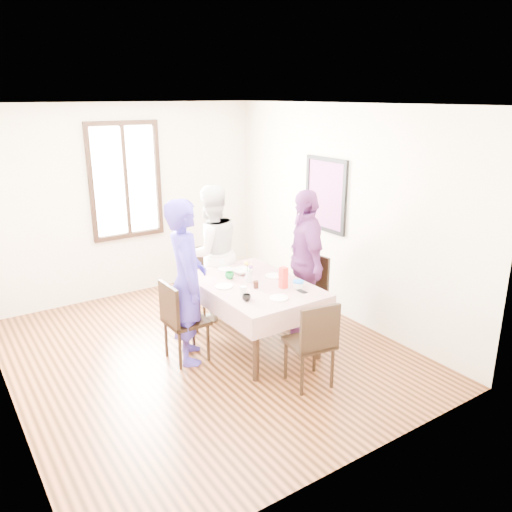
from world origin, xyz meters
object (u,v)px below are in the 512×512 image
(chair_right, at_px, (305,293))
(person_far, at_px, (211,253))
(chair_far, at_px, (211,283))
(person_left, at_px, (186,282))
(chair_near, at_px, (309,342))
(person_right, at_px, (304,261))
(chair_left, at_px, (186,321))
(dining_table, at_px, (254,315))

(chair_right, xyz_separation_m, person_far, (-0.79, 0.93, 0.41))
(chair_far, relative_size, person_far, 0.52)
(chair_right, distance_m, person_left, 1.62)
(chair_near, bearing_deg, person_far, 99.51)
(person_far, height_order, person_right, person_right)
(chair_near, bearing_deg, person_right, 63.19)
(person_far, bearing_deg, chair_far, -87.88)
(chair_left, height_order, chair_near, same)
(person_left, relative_size, person_right, 1.03)
(dining_table, height_order, person_left, person_left)
(person_left, height_order, person_far, person_left)
(chair_near, height_order, person_left, person_left)
(dining_table, bearing_deg, person_far, 90.00)
(chair_near, bearing_deg, chair_left, 134.31)
(chair_near, height_order, person_far, person_far)
(chair_left, distance_m, person_right, 1.61)
(chair_left, relative_size, person_right, 0.52)
(chair_far, bearing_deg, chair_near, 97.32)
(chair_far, height_order, person_right, person_right)
(person_left, bearing_deg, chair_near, -124.89)
(dining_table, relative_size, chair_near, 1.60)
(person_right, bearing_deg, chair_right, 112.91)
(chair_right, bearing_deg, person_far, 30.23)
(chair_far, height_order, person_far, person_far)
(chair_right, xyz_separation_m, person_right, (-0.02, 0.00, 0.42))
(dining_table, height_order, chair_near, chair_near)
(chair_left, height_order, person_right, person_right)
(chair_left, bearing_deg, chair_near, 33.93)
(chair_far, distance_m, person_left, 1.24)
(person_left, bearing_deg, chair_right, -72.30)
(dining_table, bearing_deg, chair_right, 3.29)
(chair_near, distance_m, person_left, 1.44)
(chair_far, xyz_separation_m, chair_near, (0.00, -2.00, 0.00))
(dining_table, relative_size, person_left, 0.81)
(chair_right, bearing_deg, chair_left, 76.79)
(chair_near, bearing_deg, dining_table, 99.51)
(chair_right, distance_m, person_right, 0.42)
(chair_far, height_order, person_left, person_left)
(dining_table, xyz_separation_m, chair_near, (0.00, -1.00, 0.08))
(dining_table, bearing_deg, chair_left, 170.20)
(person_left, xyz_separation_m, person_far, (0.77, 0.84, -0.03))
(chair_far, distance_m, person_right, 1.29)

